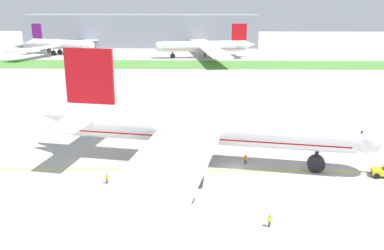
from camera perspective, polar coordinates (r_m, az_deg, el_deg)
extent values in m
plane|color=#ADAAA5|center=(72.86, 5.53, -5.73)|extent=(600.00, 600.00, 0.00)
cube|color=yellow|center=(71.87, 5.59, -6.05)|extent=(280.00, 0.36, 0.01)
cube|color=#4C8438|center=(184.76, 3.01, 8.00)|extent=(320.00, 24.00, 0.10)
cylinder|color=white|center=(72.41, 1.79, -0.16)|extent=(48.74, 14.37, 5.97)
cube|color=#B20C14|center=(72.71, 1.79, -0.95)|extent=(46.74, 13.56, 0.72)
sphere|color=white|center=(72.93, 22.26, -1.30)|extent=(5.68, 5.68, 5.68)
cone|color=white|center=(81.03, -17.32, 1.23)|extent=(7.36, 6.15, 5.08)
cube|color=#B20C14|center=(76.55, -13.43, 6.29)|extent=(8.69, 2.12, 9.56)
cube|color=white|center=(83.68, -12.05, 2.42)|extent=(6.92, 10.35, 0.42)
cube|color=white|center=(73.26, -15.68, 0.15)|extent=(6.92, 10.35, 0.42)
cube|color=white|center=(96.64, 2.85, 3.65)|extent=(18.13, 44.79, 0.48)
cube|color=white|center=(50.60, -5.74, -8.77)|extent=(18.13, 44.79, 0.48)
cylinder|color=#B7BABF|center=(87.47, 2.80, 1.05)|extent=(6.16, 4.23, 3.29)
cylinder|color=black|center=(87.11, 4.65, 0.94)|extent=(1.09, 3.48, 3.45)
cylinder|color=#B7BABF|center=(59.62, -1.59, -6.53)|extent=(6.16, 4.23, 3.29)
cylinder|color=black|center=(59.10, 1.11, -6.75)|extent=(1.09, 3.48, 3.45)
cylinder|color=black|center=(73.14, 16.17, -4.09)|extent=(0.62, 0.62, 2.32)
cylinder|color=black|center=(73.54, 16.09, -4.93)|extent=(3.02, 1.75, 2.84)
cylinder|color=black|center=(77.30, -0.68, -2.28)|extent=(0.62, 0.62, 2.32)
cylinder|color=black|center=(77.68, -0.67, -3.09)|extent=(3.02, 1.75, 2.84)
cylinder|color=black|center=(71.54, -1.73, -3.87)|extent=(0.62, 0.62, 2.32)
cylinder|color=black|center=(71.95, -1.72, -4.74)|extent=(3.02, 1.75, 2.84)
cube|color=black|center=(72.55, 21.63, -0.70)|extent=(2.84, 4.78, 1.08)
sphere|color=black|center=(79.94, -10.96, 1.56)|extent=(0.42, 0.42, 0.42)
sphere|color=black|center=(78.75, -8.71, 1.44)|extent=(0.42, 0.42, 0.42)
sphere|color=black|center=(77.69, -6.39, 1.32)|extent=(0.42, 0.42, 0.42)
sphere|color=black|center=(76.75, -4.00, 1.20)|extent=(0.42, 0.42, 0.42)
sphere|color=black|center=(75.96, -1.57, 1.07)|extent=(0.42, 0.42, 0.42)
sphere|color=black|center=(75.30, 0.92, 0.93)|extent=(0.42, 0.42, 0.42)
sphere|color=black|center=(74.79, 3.44, 0.80)|extent=(0.42, 0.42, 0.42)
sphere|color=black|center=(74.43, 5.99, 0.65)|extent=(0.42, 0.42, 0.42)
sphere|color=black|center=(74.21, 8.56, 0.51)|extent=(0.42, 0.42, 0.42)
sphere|color=black|center=(74.15, 11.14, 0.37)|extent=(0.42, 0.42, 0.42)
sphere|color=black|center=(74.24, 13.72, 0.22)|extent=(0.42, 0.42, 0.42)
sphere|color=black|center=(74.47, 16.29, 0.07)|extent=(0.42, 0.42, 0.42)
cylinder|color=black|center=(74.97, 22.01, -5.78)|extent=(1.79, 0.43, 0.12)
cylinder|color=black|center=(74.38, 23.26, -6.23)|extent=(0.95, 0.50, 0.90)
cylinder|color=black|center=(76.29, 22.96, -5.63)|extent=(0.95, 0.50, 0.90)
cylinder|color=black|center=(55.94, 10.28, -12.74)|extent=(0.12, 0.12, 0.85)
cylinder|color=#BFE519|center=(55.69, 10.44, -12.08)|extent=(0.10, 0.10, 0.54)
cylinder|color=black|center=(55.83, 10.12, -12.79)|extent=(0.12, 0.12, 0.85)
cylinder|color=#BFE519|center=(55.42, 10.03, -12.21)|extent=(0.10, 0.10, 0.54)
cube|color=#BFE519|center=(55.54, 10.24, -12.11)|extent=(0.51, 0.43, 0.60)
sphere|color=#8C6647|center=(55.34, 10.26, -11.73)|extent=(0.23, 0.23, 0.23)
cylinder|color=black|center=(74.83, 7.01, -4.83)|extent=(0.12, 0.12, 0.83)
cylinder|color=orange|center=(74.51, 6.93, -4.36)|extent=(0.10, 0.10, 0.53)
cylinder|color=black|center=(74.92, 7.14, -4.80)|extent=(0.12, 0.12, 0.83)
cylinder|color=orange|center=(74.75, 7.25, -4.30)|extent=(0.10, 0.10, 0.53)
cube|color=orange|center=(74.62, 7.09, -4.31)|extent=(0.50, 0.41, 0.59)
sphere|color=#8C6647|center=(74.47, 7.10, -4.01)|extent=(0.22, 0.22, 0.22)
cylinder|color=black|center=(67.95, -11.09, -7.32)|extent=(0.12, 0.12, 0.80)
cylinder|color=#BFE519|center=(67.65, -11.01, -6.82)|extent=(0.09, 0.09, 0.51)
cylinder|color=black|center=(67.99, -11.25, -7.31)|extent=(0.12, 0.12, 0.80)
cylinder|color=#BFE519|center=(67.77, -11.39, -6.80)|extent=(0.09, 0.09, 0.51)
cube|color=#BFE519|center=(67.70, -11.20, -6.79)|extent=(0.43, 0.25, 0.56)
sphere|color=#8C6647|center=(67.54, -11.22, -6.48)|extent=(0.22, 0.22, 0.22)
cylinder|color=white|center=(225.87, -17.05, 10.18)|extent=(31.99, 15.57, 4.60)
cube|color=#661472|center=(225.95, -17.03, 9.98)|extent=(30.64, 14.77, 0.55)
sphere|color=white|center=(215.49, -13.34, 10.18)|extent=(4.37, 4.37, 4.37)
cone|color=white|center=(237.58, -20.57, 10.23)|extent=(6.11, 5.43, 3.91)
cube|color=#661472|center=(234.04, -19.84, 11.61)|extent=(5.63, 2.46, 7.37)
cube|color=white|center=(238.37, -19.11, 10.47)|extent=(5.90, 8.15, 0.32)
cube|color=white|center=(231.47, -20.59, 10.17)|extent=(5.90, 8.15, 0.32)
cube|color=white|center=(240.26, -14.83, 10.56)|extent=(16.81, 29.82, 0.37)
cube|color=white|center=(214.11, -20.19, 9.43)|extent=(16.81, 29.82, 0.37)
cylinder|color=#B7BABF|center=(234.58, -15.56, 10.03)|extent=(4.98, 3.89, 2.53)
cylinder|color=black|center=(233.28, -15.13, 10.03)|extent=(1.28, 2.63, 2.66)
cylinder|color=#B7BABF|center=(218.55, -18.82, 9.32)|extent=(4.98, 3.89, 2.53)
cylinder|color=black|center=(217.15, -18.37, 9.31)|extent=(1.28, 2.63, 2.66)
cylinder|color=black|center=(218.81, -14.41, 9.36)|extent=(0.48, 0.48, 1.78)
cylinder|color=black|center=(218.92, -14.39, 9.13)|extent=(2.39, 1.68, 2.19)
cylinder|color=black|center=(229.69, -17.12, 9.47)|extent=(0.48, 0.48, 1.78)
cylinder|color=black|center=(229.79, -17.10, 9.25)|extent=(2.39, 1.68, 2.19)
cylinder|color=black|center=(225.96, -17.88, 9.30)|extent=(0.48, 0.48, 1.78)
cylinder|color=black|center=(226.06, -17.86, 9.07)|extent=(2.39, 1.68, 2.19)
cylinder|color=white|center=(205.30, 1.64, 10.40)|extent=(39.61, 10.40, 4.86)
cube|color=#B20C14|center=(205.39, 1.64, 10.16)|extent=(38.00, 9.79, 0.58)
sphere|color=white|center=(203.28, -4.32, 10.30)|extent=(4.62, 4.62, 4.62)
cone|color=white|center=(209.58, 7.66, 10.49)|extent=(5.88, 4.85, 4.13)
cube|color=#B20C14|center=(207.79, 6.26, 12.13)|extent=(7.08, 1.49, 7.78)
cube|color=white|center=(203.76, 6.74, 10.45)|extent=(5.39, 8.31, 0.34)
cube|color=white|center=(213.18, 6.13, 10.74)|extent=(5.39, 8.31, 0.34)
cube|color=white|center=(185.95, 3.17, 9.54)|extent=(13.59, 36.26, 0.39)
cube|color=white|center=(225.45, 1.38, 10.80)|extent=(13.59, 36.26, 0.39)
cylinder|color=#B7BABF|center=(193.73, 2.40, 9.40)|extent=(4.95, 3.30, 2.67)
cylinder|color=black|center=(193.37, 1.72, 9.39)|extent=(0.80, 2.84, 2.81)
cylinder|color=#B7BABF|center=(217.60, 1.36, 10.20)|extent=(4.95, 3.30, 2.67)
cylinder|color=black|center=(217.28, 0.75, 10.19)|extent=(0.80, 2.84, 2.81)
cylinder|color=black|center=(204.04, -2.58, 9.39)|extent=(0.51, 0.51, 1.88)
cylinder|color=black|center=(204.16, -2.58, 9.13)|extent=(2.43, 1.36, 2.31)
cylinder|color=black|center=(203.68, 2.62, 9.38)|extent=(0.51, 0.51, 1.88)
cylinder|color=black|center=(203.80, 2.62, 9.12)|extent=(2.43, 1.36, 2.31)
cylinder|color=black|center=(208.67, 2.39, 9.56)|extent=(0.51, 0.51, 1.88)
cylinder|color=black|center=(208.79, 2.39, 9.30)|extent=(2.43, 1.36, 2.31)
cube|color=gray|center=(255.01, -6.63, 12.30)|extent=(131.59, 20.00, 18.00)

